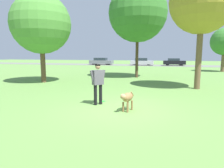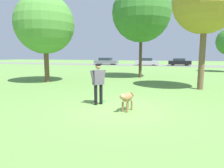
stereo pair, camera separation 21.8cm
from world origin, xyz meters
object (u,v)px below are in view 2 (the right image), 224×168
tree_near_left (45,24)px  parked_car_silver (147,62)px  dog (127,98)px  tree_near_right (206,1)px  frisbee (104,101)px  person (98,81)px  parked_car_black (179,62)px  tree_mid_center (141,13)px  parked_car_grey (106,61)px

tree_near_left → parked_car_silver: tree_near_left is taller
dog → tree_near_right: size_ratio=0.15×
frisbee → tree_near_left: bearing=143.2°
person → parked_car_black: (3.60, 30.51, -0.30)m
parked_car_silver → tree_mid_center: bearing=-85.3°
tree_near_left → tree_near_right: 10.31m
tree_near_left → frisbee: bearing=-36.8°
tree_mid_center → parked_car_silver: 20.61m
dog → parked_car_grey: parked_car_grey is taller
person → tree_mid_center: bearing=40.9°
dog → tree_mid_center: bearing=-159.4°
parked_car_silver → tree_near_left: bearing=-100.2°
parked_car_grey → dog: bearing=-70.2°
dog → parked_car_grey: (-11.40, 30.50, 0.19)m
person → parked_car_black: bearing=34.2°
frisbee → tree_near_left: size_ratio=0.03×
frisbee → parked_car_black: bearing=83.2°
parked_car_silver → person: bearing=-87.3°
person → frisbee: bearing=39.3°
parked_car_grey → parked_car_black: bearing=1.8°
parked_car_silver → tree_near_right: bearing=-76.8°
tree_near_left → parked_car_black: size_ratio=1.57×
person → tree_mid_center: tree_mid_center is taller
frisbee → tree_near_right: bearing=46.4°
tree_near_left → parked_car_black: tree_near_left is taller
frisbee → parked_car_silver: 29.40m
parked_car_black → tree_mid_center: bearing=-101.7°
person → parked_car_black: size_ratio=0.41×
dog → tree_mid_center: size_ratio=0.12×
frisbee → tree_near_right: 7.89m
person → parked_car_black: person is taller
dog → parked_car_grey: 32.57m
person → dog: size_ratio=1.66×
person → tree_mid_center: 10.92m
tree_near_left → parked_car_black: (9.57, 25.46, -3.42)m
frisbee → person: bearing=-91.6°
tree_near_left → dog: bearing=-37.8°
frisbee → tree_mid_center: size_ratio=0.03×
person → tree_near_left: size_ratio=0.26×
tree_near_right → parked_car_silver: bearing=104.5°
dog → frisbee: size_ratio=4.63×
frisbee → parked_car_grey: size_ratio=0.05×
person → frisbee: size_ratio=7.66×
tree_near_right → parked_car_silver: 25.98m
frisbee → parked_car_black: size_ratio=0.05×
tree_near_left → parked_car_grey: 25.43m
frisbee → tree_mid_center: bearing=90.1°
tree_near_left → parked_car_silver: size_ratio=1.46×
parked_car_silver → parked_car_black: (5.72, 0.63, -0.00)m
frisbee → tree_mid_center: (-0.02, 9.39, 5.44)m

